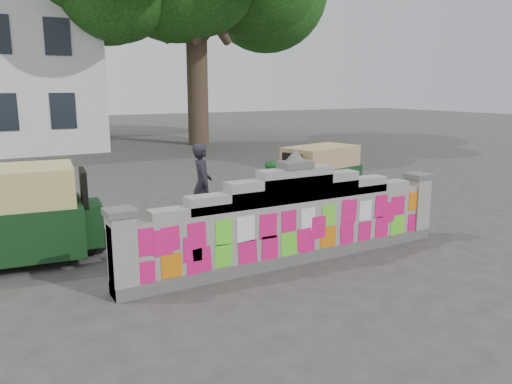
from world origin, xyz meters
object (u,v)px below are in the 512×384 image
rickshaw_left (6,215)px  rickshaw_right (319,172)px  cyclist_bike (203,212)px  cyclist_rider (202,196)px  pedestrian (272,196)px

rickshaw_left → rickshaw_right: rickshaw_left is taller
cyclist_bike → cyclist_rider: (-0.00, 0.00, 0.34)m
cyclist_bike → pedestrian: pedestrian is taller
rickshaw_right → cyclist_rider: bearing=7.9°
rickshaw_left → rickshaw_right: 8.04m
pedestrian → rickshaw_left: bearing=-96.0°
cyclist_rider → pedestrian: cyclist_rider is taller
cyclist_bike → rickshaw_left: 3.68m
rickshaw_left → cyclist_bike: bearing=6.6°
cyclist_bike → rickshaw_left: rickshaw_left is taller
cyclist_bike → pedestrian: 1.54m
pedestrian → rickshaw_right: bearing=124.3°
cyclist_bike → rickshaw_right: (4.22, 1.63, 0.26)m
cyclist_rider → rickshaw_right: (4.22, 1.63, -0.08)m
cyclist_bike → pedestrian: size_ratio=1.26×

